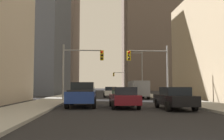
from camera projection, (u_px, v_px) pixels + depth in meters
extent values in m
cube|color=#9E9E99|center=(76.00, 93.00, 54.05)|extent=(3.52, 160.00, 0.15)
cube|color=#9E9E99|center=(136.00, 93.00, 54.89)|extent=(3.52, 160.00, 0.15)
cube|color=navy|center=(82.00, 96.00, 18.86)|extent=(2.08, 5.43, 0.80)
cube|color=black|center=(83.00, 87.00, 19.88)|extent=(1.83, 1.83, 0.70)
cube|color=black|center=(81.00, 91.00, 17.54)|extent=(1.79, 2.40, 0.10)
cylinder|color=black|center=(72.00, 100.00, 20.49)|extent=(0.28, 0.80, 0.80)
cylinder|color=black|center=(95.00, 100.00, 20.61)|extent=(0.28, 0.80, 0.80)
cylinder|color=black|center=(67.00, 103.00, 17.05)|extent=(0.28, 0.80, 0.80)
cylinder|color=black|center=(94.00, 103.00, 17.17)|extent=(0.28, 0.80, 0.80)
cube|color=slate|center=(138.00, 88.00, 31.25)|extent=(2.00, 5.20, 1.90)
cube|color=black|center=(135.00, 85.00, 33.88)|extent=(1.76, 0.02, 0.60)
cylinder|color=black|center=(129.00, 95.00, 32.79)|extent=(0.24, 0.72, 0.72)
cylinder|color=black|center=(143.00, 95.00, 32.91)|extent=(0.24, 0.72, 0.72)
cylinder|color=black|center=(133.00, 96.00, 29.47)|extent=(0.24, 0.72, 0.72)
cylinder|color=black|center=(148.00, 96.00, 29.59)|extent=(0.24, 0.72, 0.72)
cube|color=black|center=(174.00, 100.00, 16.49)|extent=(1.95, 4.26, 0.65)
cube|color=black|center=(175.00, 91.00, 16.38)|extent=(1.65, 1.96, 0.55)
cylinder|color=black|center=(157.00, 103.00, 17.75)|extent=(0.22, 0.64, 0.64)
cylinder|color=black|center=(180.00, 103.00, 17.86)|extent=(0.22, 0.64, 0.64)
cylinder|color=black|center=(168.00, 106.00, 15.07)|extent=(0.22, 0.64, 0.64)
cylinder|color=black|center=(195.00, 106.00, 15.18)|extent=(0.22, 0.64, 0.64)
cube|color=maroon|center=(124.00, 99.00, 17.68)|extent=(1.93, 4.26, 0.65)
cube|color=black|center=(124.00, 91.00, 17.57)|extent=(1.64, 1.95, 0.55)
cylinder|color=black|center=(111.00, 102.00, 18.94)|extent=(0.22, 0.64, 0.64)
cylinder|color=black|center=(133.00, 102.00, 19.05)|extent=(0.22, 0.64, 0.64)
cylinder|color=black|center=(113.00, 105.00, 16.27)|extent=(0.22, 0.64, 0.64)
cylinder|color=black|center=(139.00, 105.00, 16.37)|extent=(0.22, 0.64, 0.64)
cube|color=white|center=(110.00, 93.00, 35.52)|extent=(1.82, 4.21, 0.65)
cube|color=black|center=(110.00, 89.00, 35.41)|extent=(1.60, 1.91, 0.55)
cylinder|color=black|center=(104.00, 95.00, 36.78)|extent=(0.22, 0.64, 0.64)
cylinder|color=black|center=(116.00, 95.00, 36.89)|extent=(0.22, 0.64, 0.64)
cylinder|color=black|center=(105.00, 95.00, 34.10)|extent=(0.22, 0.64, 0.64)
cylinder|color=black|center=(117.00, 95.00, 34.21)|extent=(0.22, 0.64, 0.64)
cube|color=#195938|center=(90.00, 92.00, 43.78)|extent=(1.93, 4.25, 0.65)
cube|color=black|center=(90.00, 88.00, 43.68)|extent=(1.64, 1.95, 0.55)
cylinder|color=black|center=(86.00, 93.00, 45.05)|extent=(0.22, 0.64, 0.64)
cylinder|color=black|center=(95.00, 93.00, 45.16)|extent=(0.22, 0.64, 0.64)
cylinder|color=black|center=(85.00, 94.00, 42.37)|extent=(0.22, 0.64, 0.64)
cylinder|color=black|center=(95.00, 94.00, 42.48)|extent=(0.22, 0.64, 0.64)
cube|color=#141E4C|center=(91.00, 91.00, 54.99)|extent=(1.90, 4.24, 0.65)
cube|color=black|center=(91.00, 88.00, 54.88)|extent=(1.63, 1.94, 0.55)
cylinder|color=black|center=(87.00, 92.00, 56.25)|extent=(0.22, 0.64, 0.64)
cylinder|color=black|center=(95.00, 92.00, 56.36)|extent=(0.22, 0.64, 0.64)
cylinder|color=black|center=(87.00, 92.00, 53.58)|extent=(0.22, 0.64, 0.64)
cylinder|color=black|center=(94.00, 92.00, 53.68)|extent=(0.22, 0.64, 0.64)
cylinder|color=gray|center=(63.00, 73.00, 25.47)|extent=(0.18, 0.18, 6.00)
cylinder|color=gray|center=(83.00, 50.00, 25.76)|extent=(4.05, 0.12, 0.12)
cube|color=gold|center=(102.00, 55.00, 25.85)|extent=(0.38, 0.30, 1.05)
sphere|color=red|center=(102.00, 52.00, 25.71)|extent=(0.24, 0.24, 0.24)
sphere|color=black|center=(102.00, 55.00, 25.68)|extent=(0.24, 0.24, 0.24)
sphere|color=black|center=(102.00, 58.00, 25.66)|extent=(0.24, 0.24, 0.24)
cylinder|color=gray|center=(168.00, 73.00, 26.17)|extent=(0.18, 0.18, 6.00)
cylinder|color=gray|center=(148.00, 51.00, 26.20)|extent=(4.21, 0.12, 0.12)
cube|color=gold|center=(129.00, 56.00, 26.03)|extent=(0.38, 0.30, 1.05)
sphere|color=red|center=(129.00, 52.00, 25.89)|extent=(0.24, 0.24, 0.24)
sphere|color=black|center=(129.00, 55.00, 25.87)|extent=(0.24, 0.24, 0.24)
sphere|color=black|center=(129.00, 59.00, 25.84)|extent=(0.24, 0.24, 0.24)
cylinder|color=gray|center=(124.00, 81.00, 66.70)|extent=(0.18, 0.18, 6.00)
cylinder|color=gray|center=(119.00, 73.00, 66.77)|extent=(2.98, 0.12, 0.12)
cube|color=gold|center=(114.00, 74.00, 66.64)|extent=(0.38, 0.30, 1.05)
sphere|color=black|center=(114.00, 73.00, 66.49)|extent=(0.24, 0.24, 0.24)
sphere|color=#F9A514|center=(114.00, 74.00, 66.47)|extent=(0.24, 0.24, 0.24)
sphere|color=black|center=(114.00, 76.00, 66.45)|extent=(0.24, 0.24, 0.24)
cylinder|color=gray|center=(142.00, 74.00, 41.32)|extent=(0.16, 0.16, 7.50)
cylinder|color=gray|center=(136.00, 53.00, 41.50)|extent=(2.23, 0.10, 0.10)
ellipsoid|color=#4C4C51|center=(129.00, 53.00, 41.42)|extent=(0.56, 0.32, 0.20)
cube|color=#4C515B|center=(28.00, 30.00, 52.64)|extent=(15.65, 25.20, 27.52)
cube|color=#66564C|center=(155.00, 17.00, 99.28)|extent=(25.60, 21.26, 59.75)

